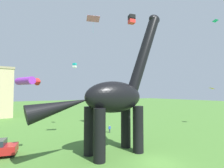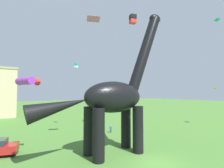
{
  "view_description": "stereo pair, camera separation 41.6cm",
  "coord_description": "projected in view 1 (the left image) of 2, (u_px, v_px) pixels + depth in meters",
  "views": [
    {
      "loc": [
        -11.15,
        -10.36,
        5.9
      ],
      "look_at": [
        -1.15,
        5.1,
        6.81
      ],
      "focal_mm": 27.71,
      "sensor_mm": 36.0,
      "label": 1
    },
    {
      "loc": [
        -10.79,
        -10.58,
        5.9
      ],
      "look_at": [
        -1.15,
        5.1,
        6.81
      ],
      "focal_mm": 27.71,
      "sensor_mm": 36.0,
      "label": 2
    }
  ],
  "objects": [
    {
      "name": "dinosaur_sculpture",
      "position": [
        114.0,
        97.0,
        16.9
      ],
      "size": [
        14.45,
        3.06,
        15.11
      ],
      "rotation": [
        0.0,
        0.0,
        -0.27
      ],
      "color": "black",
      "rests_on": "ground_plane"
    },
    {
      "name": "kite_high_right",
      "position": [
        212.0,
        88.0,
        31.4
      ],
      "size": [
        1.19,
        1.23,
        0.25
      ],
      "color": "orange"
    },
    {
      "name": "kite_trailing",
      "position": [
        132.0,
        19.0,
        26.65
      ],
      "size": [
        1.11,
        1.11,
        1.3
      ],
      "color": "black"
    },
    {
      "name": "person_far_spectator",
      "position": [
        110.0,
        128.0,
        25.45
      ],
      "size": [
        0.4,
        0.18,
        1.07
      ],
      "rotation": [
        0.0,
        0.0,
        1.85
      ],
      "color": "#2D3347",
      "rests_on": "ground_plane"
    },
    {
      "name": "kite_far_right",
      "position": [
        28.0,
        81.0,
        14.76
      ],
      "size": [
        2.3,
        2.37,
        0.67
      ],
      "color": "purple"
    },
    {
      "name": "kite_near_high",
      "position": [
        215.0,
        21.0,
        19.71
      ],
      "size": [
        0.65,
        0.5,
        0.18
      ],
      "color": "#19B2B7"
    },
    {
      "name": "kite_drifting",
      "position": [
        93.0,
        19.0,
        19.77
      ],
      "size": [
        1.73,
        1.5,
        1.82
      ],
      "color": "pink"
    },
    {
      "name": "person_near_flyer",
      "position": [
        128.0,
        124.0,
        27.51
      ],
      "size": [
        0.56,
        0.25,
        1.49
      ],
      "rotation": [
        0.0,
        0.0,
        1.18
      ],
      "color": "#6B6056",
      "rests_on": "ground_plane"
    },
    {
      "name": "ground_plane",
      "position": [
        157.0,
        163.0,
        14.44
      ],
      "size": [
        240.0,
        240.0,
        0.0
      ],
      "primitive_type": "plane",
      "color": "#4C7F33"
    },
    {
      "name": "kite_high_left",
      "position": [
        75.0,
        65.0,
        28.71
      ],
      "size": [
        0.71,
        0.71,
        0.72
      ],
      "color": "#19B2B7"
    }
  ]
}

